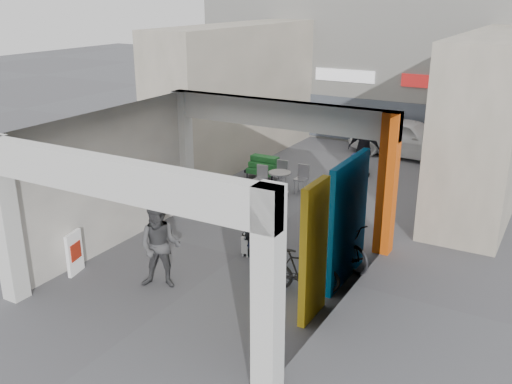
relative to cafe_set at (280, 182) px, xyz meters
The scene contains 21 objects.
ground 4.92m from the cafe_set, 75.10° to the right, with size 90.00×90.00×0.00m, color #4F4F53.
arcade_canopy 6.17m from the cafe_set, 72.06° to the right, with size 6.40×6.45×6.40m.
far_building 10.03m from the cafe_set, 82.23° to the left, with size 18.00×4.08×8.00m.
plaza_bldg_left 4.78m from the cafe_set, 139.57° to the left, with size 2.00×9.00×5.00m, color #BEB19D.
plaza_bldg_right 6.75m from the cafe_set, 25.58° to the left, with size 2.00×9.00×5.00m, color #BEB19D.
bollard_left 2.51m from the cafe_set, 95.44° to the right, with size 0.09×0.09×0.84m, color gray.
bollard_center 2.66m from the cafe_set, 59.44° to the right, with size 0.09×0.09×0.92m, color gray.
bollard_right 3.66m from the cafe_set, 37.04° to the right, with size 0.09×0.09×0.92m, color gray.
advert_board_near 7.47m from the cafe_set, 101.45° to the right, with size 0.21×0.55×1.00m.
advert_board_far 3.41m from the cafe_set, 115.85° to the right, with size 0.15×0.56×1.00m.
cafe_set is the anchor object (origin of this frame).
produce_stand 1.48m from the cafe_set, 141.39° to the left, with size 1.16×0.63×0.76m.
crate_stack 3.80m from the cafe_set, 69.27° to the left, with size 0.47×0.37×0.56m.
border_collie 4.80m from the cafe_set, 72.36° to the right, with size 0.25×0.49×0.68m.
man_with_dog 5.55m from the cafe_set, 67.54° to the right, with size 0.66×0.43×1.81m, color black.
man_back_turned 6.91m from the cafe_set, 84.80° to the right, with size 0.93×0.72×1.91m, color #434345.
man_elderly 4.97m from the cafe_set, 48.75° to the right, with size 0.82×0.54×1.68m, color #537AA1.
man_crates 3.41m from the cafe_set, 57.86° to the left, with size 1.16×0.48×1.98m, color black.
bicycle_front 5.26m from the cafe_set, 47.86° to the right, with size 0.71×2.05×1.08m, color black.
bicycle_rear 6.53m from the cafe_set, 58.78° to the right, with size 0.46×1.64×0.99m, color black.
white_van 6.60m from the cafe_set, 68.74° to the left, with size 1.78×4.42×1.51m, color white.
Camera 1 is at (6.61, -10.75, 6.08)m, focal length 40.00 mm.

